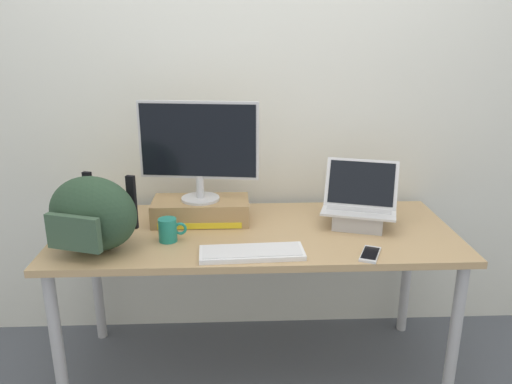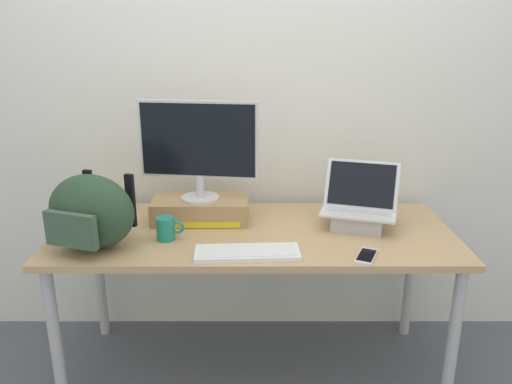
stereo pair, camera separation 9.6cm
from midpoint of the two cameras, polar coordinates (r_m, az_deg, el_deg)
ground_plane at (r=2.62m, az=-1.11°, el=-19.37°), size 20.00×20.00×0.00m
back_wall at (r=2.57m, az=-1.55°, el=11.44°), size 7.00×0.10×2.60m
desk at (r=2.28m, az=-1.21°, el=-6.02°), size 1.77×0.73×0.73m
toner_box_yellow at (r=2.36m, az=-7.45°, el=-2.11°), size 0.44×0.22×0.11m
desktop_monitor at (r=2.27m, az=-7.77°, el=5.13°), size 0.54×0.18×0.46m
open_laptop at (r=2.33m, az=10.48°, el=-2.24°), size 0.38×0.32×0.29m
external_keyboard at (r=2.01m, az=-1.86°, el=-6.93°), size 0.42×0.17×0.02m
messenger_backpack at (r=2.13m, az=-19.34°, el=-2.40°), size 0.43×0.35×0.31m
coffee_mug at (r=2.16m, az=-11.19°, el=-4.26°), size 0.12×0.08×0.10m
cell_phone at (r=2.05m, az=11.55°, el=-6.95°), size 0.12×0.16×0.01m
plush_toy at (r=2.47m, az=-20.44°, el=-2.38°), size 0.09×0.09×0.09m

